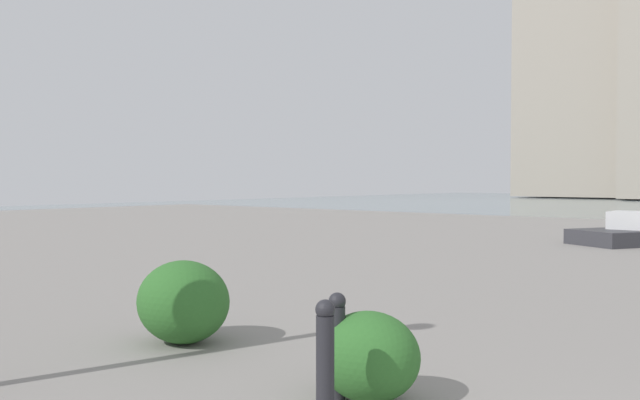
% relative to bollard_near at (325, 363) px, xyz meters
% --- Properties ---
extents(building_annex, '(11.00, 11.87, 23.81)m').
position_rel_bollard_near_xyz_m(building_annex, '(20.45, -66.30, 10.42)').
color(building_annex, '#9E9384').
rests_on(building_annex, ground).
extents(bollard_near, '(0.13, 0.13, 0.87)m').
position_rel_bollard_near_xyz_m(bollard_near, '(0.00, 0.00, 0.00)').
color(bollard_near, '#232328').
rests_on(bollard_near, ground).
extents(bollard_mid, '(0.13, 0.13, 0.81)m').
position_rel_bollard_near_xyz_m(bollard_mid, '(0.33, -0.53, -0.03)').
color(bollard_mid, '#232328').
rests_on(bollard_mid, ground).
extents(shrub_low, '(0.98, 0.88, 0.83)m').
position_rel_bollard_near_xyz_m(shrub_low, '(2.61, -0.91, -0.04)').
color(shrub_low, '#2D6628').
rests_on(shrub_low, ground).
extents(shrub_round, '(0.78, 0.71, 0.67)m').
position_rel_bollard_near_xyz_m(shrub_round, '(0.15, -0.69, -0.12)').
color(shrub_round, '#2D6628').
rests_on(shrub_round, ground).
extents(boat, '(2.88, 3.55, 0.95)m').
position_rel_bollard_near_xyz_m(boat, '(2.10, -14.91, -0.24)').
color(boat, '#333338').
rests_on(boat, ground).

